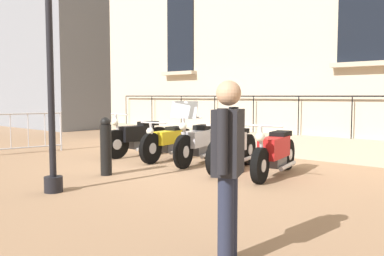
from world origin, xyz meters
TOP-DOWN VIEW (x-y plane):
  - ground_plane at (0.00, 0.00)m, footprint 60.00×60.00m
  - building_facade at (-2.92, 0.00)m, footprint 0.82×11.76m
  - motorcycle_black at (-0.30, -1.90)m, footprint 1.99×0.65m
  - motorcycle_yellow at (-0.35, -0.92)m, footprint 2.00×0.68m
  - motorcycle_silver at (-0.34, -0.07)m, footprint 1.96×0.78m
  - motorcycle_white at (-0.25, 0.95)m, footprint 2.11×0.65m
  - motorcycle_red at (-0.25, 1.88)m, footprint 2.14×0.72m
  - crowd_barrier at (1.39, -4.50)m, footprint 2.11×0.54m
  - bollard at (1.72, -0.55)m, footprint 0.21×0.21m
  - pedestrian_standing at (3.53, 3.52)m, footprint 0.49×0.34m
  - distant_building at (-4.42, -13.02)m, footprint 3.44×7.72m

SIDE VIEW (x-z plane):
  - ground_plane at x=0.00m, z-range 0.00..0.00m
  - motorcycle_yellow at x=-0.35m, z-range -0.03..0.87m
  - motorcycle_white at x=-0.25m, z-range -0.05..0.89m
  - motorcycle_red at x=-0.25m, z-range -0.07..0.92m
  - motorcycle_black at x=-0.30m, z-range -0.08..0.98m
  - motorcycle_silver at x=-0.34m, z-range -0.23..1.14m
  - bollard at x=1.72m, z-range 0.00..1.08m
  - crowd_barrier at x=1.39m, z-range 0.04..1.09m
  - pedestrian_standing at x=3.53m, z-range 0.10..1.70m
  - building_facade at x=-2.92m, z-range -0.09..7.23m
  - distant_building at x=-4.42m, z-range 0.00..7.50m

